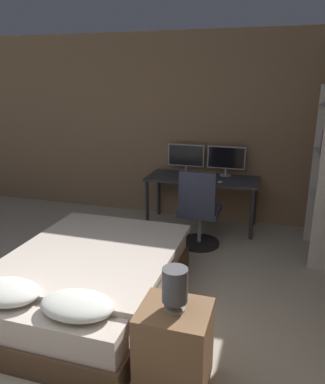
{
  "coord_description": "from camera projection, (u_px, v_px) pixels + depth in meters",
  "views": [
    {
      "loc": [
        1.37,
        -1.56,
        2.06
      ],
      "look_at": [
        0.13,
        2.56,
        0.75
      ],
      "focal_mm": 35.0,
      "sensor_mm": 36.0,
      "label": 1
    }
  ],
  "objects": [
    {
      "name": "nightstand",
      "position": [
        174.0,
        347.0,
        2.55
      ],
      "size": [
        0.48,
        0.43,
        0.6
      ],
      "color": "brown",
      "rests_on": "ground_plane"
    },
    {
      "name": "desk",
      "position": [
        202.0,
        183.0,
        5.27
      ],
      "size": [
        1.55,
        0.66,
        0.72
      ],
      "color": "#38383D",
      "rests_on": "ground_plane"
    },
    {
      "name": "bed",
      "position": [
        90.0,
        279.0,
        3.5
      ],
      "size": [
        1.47,
        2.04,
        0.58
      ],
      "color": "brown",
      "rests_on": "ground_plane"
    },
    {
      "name": "monitor_right",
      "position": [
        226.0,
        159.0,
        5.31
      ],
      "size": [
        0.53,
        0.16,
        0.42
      ],
      "color": "#B7B7BC",
      "rests_on": "desk"
    },
    {
      "name": "wall_back",
      "position": [
        180.0,
        128.0,
        5.55
      ],
      "size": [
        12.0,
        0.06,
        2.7
      ],
      "color": "#8E7051",
      "rests_on": "ground_plane"
    },
    {
      "name": "keyboard",
      "position": [
        199.0,
        181.0,
        5.04
      ],
      "size": [
        0.38,
        0.13,
        0.02
      ],
      "color": "#B7B7BC",
      "rests_on": "desk"
    },
    {
      "name": "computer_mouse",
      "position": [
        220.0,
        182.0,
        4.96
      ],
      "size": [
        0.07,
        0.05,
        0.04
      ],
      "color": "#B7B7BC",
      "rests_on": "desk"
    },
    {
      "name": "office_chair",
      "position": [
        199.0,
        215.0,
        4.67
      ],
      "size": [
        0.52,
        0.52,
        1.01
      ],
      "color": "black",
      "rests_on": "ground_plane"
    },
    {
      "name": "monitor_left",
      "position": [
        186.0,
        156.0,
        5.47
      ],
      "size": [
        0.53,
        0.16,
        0.42
      ],
      "color": "#B7B7BC",
      "rests_on": "desk"
    },
    {
      "name": "bedside_lamp",
      "position": [
        175.0,
        286.0,
        2.41
      ],
      "size": [
        0.17,
        0.17,
        0.3
      ],
      "color": "gray",
      "rests_on": "nightstand"
    }
  ]
}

